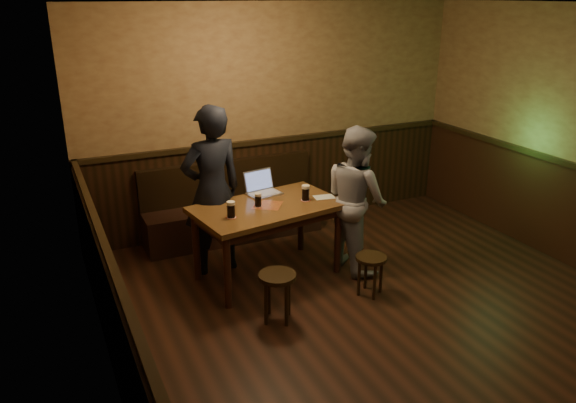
# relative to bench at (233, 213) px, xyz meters

# --- Properties ---
(room) EXTENTS (5.04, 6.04, 2.84)m
(room) POSITION_rel_bench_xyz_m (0.71, -2.53, 0.89)
(room) COLOR black
(room) RESTS_ON ground
(bench) EXTENTS (2.20, 0.50, 0.95)m
(bench) POSITION_rel_bench_xyz_m (0.00, 0.00, 0.00)
(bench) COLOR black
(bench) RESTS_ON ground
(pub_table) EXTENTS (1.64, 1.10, 0.82)m
(pub_table) POSITION_rel_bench_xyz_m (0.00, -1.14, 0.40)
(pub_table) COLOR #573918
(pub_table) RESTS_ON ground
(stool_left) EXTENTS (0.43, 0.43, 0.48)m
(stool_left) POSITION_rel_bench_xyz_m (-0.26, -1.99, 0.07)
(stool_left) COLOR black
(stool_left) RESTS_ON ground
(stool_right) EXTENTS (0.36, 0.36, 0.42)m
(stool_right) POSITION_rel_bench_xyz_m (0.78, -1.94, 0.03)
(stool_right) COLOR black
(stool_right) RESTS_ON ground
(pint_left) EXTENTS (0.11, 0.11, 0.17)m
(pint_left) POSITION_rel_bench_xyz_m (-0.45, -1.30, 0.59)
(pint_left) COLOR maroon
(pint_left) RESTS_ON pub_table
(pint_mid) EXTENTS (0.09, 0.09, 0.15)m
(pint_mid) POSITION_rel_bench_xyz_m (-0.10, -1.13, 0.58)
(pint_mid) COLOR maroon
(pint_mid) RESTS_ON pub_table
(pint_right) EXTENTS (0.11, 0.11, 0.17)m
(pint_right) POSITION_rel_bench_xyz_m (0.43, -1.17, 0.59)
(pint_right) COLOR maroon
(pint_right) RESTS_ON pub_table
(laptop) EXTENTS (0.40, 0.34, 0.25)m
(laptop) POSITION_rel_bench_xyz_m (0.09, -0.77, 0.57)
(laptop) COLOR silver
(laptop) RESTS_ON pub_table
(menu) EXTENTS (0.24, 0.18, 0.00)m
(menu) POSITION_rel_bench_xyz_m (0.65, -1.17, 0.50)
(menu) COLOR silver
(menu) RESTS_ON pub_table
(person_suit) EXTENTS (0.72, 0.51, 1.84)m
(person_suit) POSITION_rel_bench_xyz_m (-0.47, -0.76, 0.61)
(person_suit) COLOR black
(person_suit) RESTS_ON ground
(person_grey) EXTENTS (0.64, 0.80, 1.60)m
(person_grey) POSITION_rel_bench_xyz_m (0.96, -1.32, 0.49)
(person_grey) COLOR gray
(person_grey) RESTS_ON ground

